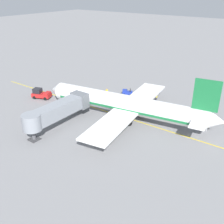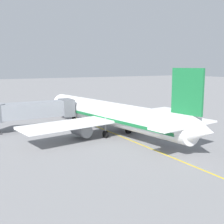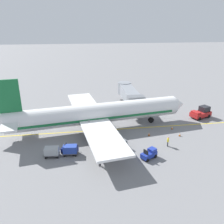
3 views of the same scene
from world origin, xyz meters
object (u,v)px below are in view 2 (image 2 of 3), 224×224
at_px(ground_crew_loader, 118,114).
at_px(safety_cone_nose_right, 105,120).
at_px(parked_airliner, 111,114).
at_px(baggage_tug_spare, 141,116).
at_px(baggage_tug_lead, 139,121).
at_px(safety_cone_wing_tip, 97,115).
at_px(pushback_tractor, 50,109).
at_px(jet_bridge, 31,110).
at_px(baggage_cart_front, 170,128).
at_px(ground_crew_wing_walker, 170,121).
at_px(safety_cone_nose_left, 85,117).
at_px(baggage_tug_trailing, 168,129).
at_px(baggage_cart_second_in_train, 183,131).

xyz_separation_m(ground_crew_loader, safety_cone_nose_right, (-4.19, -1.87, -0.66)).
height_order(parked_airliner, baggage_tug_spare, parked_airliner).
distance_m(baggage_tug_lead, safety_cone_wing_tip, 11.82).
xyz_separation_m(pushback_tractor, baggage_tug_spare, (13.92, -15.66, -0.39)).
relative_size(jet_bridge, baggage_cart_front, 5.03).
xyz_separation_m(pushback_tractor, safety_cone_nose_right, (6.72, -13.49, -0.81)).
relative_size(baggage_tug_spare, safety_cone_wing_tip, 4.68).
distance_m(ground_crew_wing_walker, safety_cone_nose_left, 18.00).
bearing_deg(safety_cone_wing_tip, pushback_tractor, 133.59).
xyz_separation_m(baggage_tug_spare, ground_crew_wing_walker, (0.99, -7.51, 0.24)).
height_order(safety_cone_nose_left, safety_cone_wing_tip, same).
xyz_separation_m(parked_airliner, safety_cone_nose_right, (3.93, 9.25, -2.90)).
bearing_deg(ground_crew_loader, safety_cone_nose_right, -155.89).
height_order(baggage_tug_trailing, safety_cone_wing_tip, baggage_tug_trailing).
bearing_deg(baggage_tug_spare, ground_crew_loader, 126.72).
xyz_separation_m(parked_airliner, pushback_tractor, (-2.78, 22.74, -2.09)).
xyz_separation_m(jet_bridge, ground_crew_wing_walker, (22.66, -9.09, -2.50)).
bearing_deg(baggage_cart_front, baggage_tug_spare, 77.39).
distance_m(baggage_cart_front, ground_crew_wing_walker, 5.53).
xyz_separation_m(jet_bridge, baggage_tug_trailing, (18.70, -13.28, -2.74)).
bearing_deg(safety_cone_nose_left, ground_crew_wing_walker, -55.54).
height_order(parked_airliner, baggage_tug_lead, parked_airliner).
distance_m(baggage_cart_front, safety_cone_nose_left, 20.13).
xyz_separation_m(baggage_tug_lead, baggage_cart_second_in_train, (0.81, -10.54, 0.24)).
height_order(baggage_tug_lead, baggage_tug_trailing, same).
height_order(baggage_tug_trailing, baggage_cart_front, baggage_tug_trailing).
distance_m(safety_cone_nose_left, safety_cone_wing_tip, 2.97).
xyz_separation_m(baggage_tug_spare, safety_cone_nose_left, (-9.19, 7.32, -0.42)).
height_order(jet_bridge, pushback_tractor, jet_bridge).
relative_size(baggage_tug_spare, ground_crew_loader, 1.63).
relative_size(baggage_tug_spare, baggage_cart_front, 0.94).
bearing_deg(baggage_tug_lead, jet_bridge, 163.50).
distance_m(safety_cone_nose_right, safety_cone_wing_tip, 5.49).
bearing_deg(safety_cone_nose_left, baggage_cart_second_in_train, -72.84).
height_order(ground_crew_wing_walker, ground_crew_loader, same).
bearing_deg(pushback_tractor, ground_crew_wing_walker, -57.24).
bearing_deg(baggage_cart_second_in_train, pushback_tractor, 110.83).
height_order(pushback_tractor, safety_cone_wing_tip, pushback_tractor).
xyz_separation_m(baggage_tug_trailing, baggage_tug_spare, (2.97, 11.70, 0.00)).
distance_m(parked_airliner, baggage_tug_trailing, 9.70).
height_order(jet_bridge, baggage_tug_spare, jet_bridge).
bearing_deg(parked_airliner, safety_cone_nose_right, 66.97).
distance_m(ground_crew_wing_walker, ground_crew_loader, 12.23).
bearing_deg(pushback_tractor, baggage_cart_front, -67.56).
relative_size(baggage_cart_second_in_train, ground_crew_loader, 1.74).
relative_size(pushback_tractor, safety_cone_nose_right, 8.30).
bearing_deg(ground_crew_wing_walker, jet_bridge, 158.14).
relative_size(pushback_tractor, safety_cone_wing_tip, 8.30).
relative_size(ground_crew_wing_walker, safety_cone_nose_right, 2.86).
relative_size(parked_airliner, jet_bridge, 2.52).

